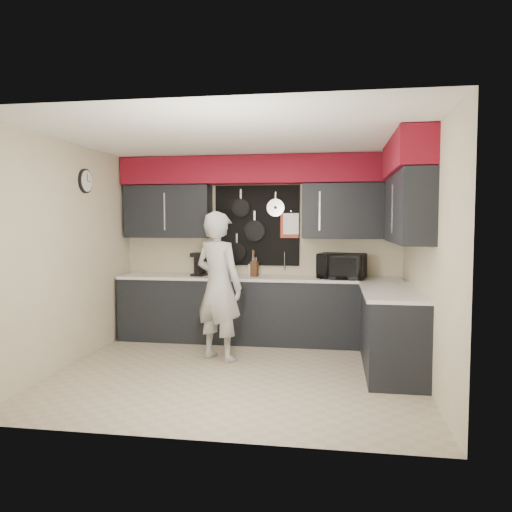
% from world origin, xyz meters
% --- Properties ---
extents(ground, '(4.00, 4.00, 0.00)m').
position_xyz_m(ground, '(0.00, 0.00, 0.00)').
color(ground, '#B3A58B').
rests_on(ground, ground).
extents(back_wall_assembly, '(4.00, 0.36, 2.60)m').
position_xyz_m(back_wall_assembly, '(0.01, 1.60, 2.01)').
color(back_wall_assembly, beige).
rests_on(back_wall_assembly, ground).
extents(right_wall_assembly, '(0.36, 3.50, 2.60)m').
position_xyz_m(right_wall_assembly, '(1.85, 0.26, 1.94)').
color(right_wall_assembly, beige).
rests_on(right_wall_assembly, ground).
extents(left_wall_assembly, '(0.05, 3.50, 2.60)m').
position_xyz_m(left_wall_assembly, '(-1.99, 0.02, 1.33)').
color(left_wall_assembly, beige).
rests_on(left_wall_assembly, ground).
extents(base_cabinets, '(3.95, 2.20, 0.92)m').
position_xyz_m(base_cabinets, '(0.49, 1.13, 0.46)').
color(base_cabinets, black).
rests_on(base_cabinets, ground).
extents(microwave, '(0.69, 0.54, 0.33)m').
position_xyz_m(microwave, '(1.15, 1.38, 1.09)').
color(microwave, black).
rests_on(microwave, base_cabinets).
extents(knife_block, '(0.11, 0.11, 0.21)m').
position_xyz_m(knife_block, '(-0.04, 1.43, 1.02)').
color(knife_block, '#3A1E12').
rests_on(knife_block, base_cabinets).
extents(utensil_crock, '(0.13, 0.13, 0.17)m').
position_xyz_m(utensil_crock, '(-0.08, 1.52, 1.00)').
color(utensil_crock, white).
rests_on(utensil_crock, base_cabinets).
extents(coffee_maker, '(0.21, 0.24, 0.33)m').
position_xyz_m(coffee_maker, '(-0.83, 1.43, 1.09)').
color(coffee_maker, black).
rests_on(coffee_maker, base_cabinets).
extents(person, '(0.78, 0.68, 1.80)m').
position_xyz_m(person, '(-0.33, 0.48, 0.90)').
color(person, '#9D9D9A').
rests_on(person, ground).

